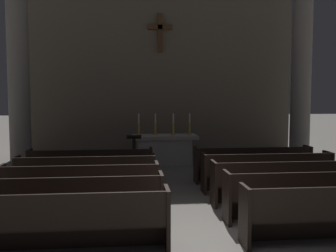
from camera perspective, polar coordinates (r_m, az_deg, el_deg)
The scene contains 19 objects.
ground_plane at distance 6.19m, azimuth 5.64°, elevation -17.52°, with size 80.00×80.00×0.00m, color gray.
pew_left_row_1 at distance 5.96m, azimuth -15.57°, elevation -13.65°, with size 3.16×0.50×0.95m.
pew_left_row_2 at distance 6.99m, azimuth -14.02°, elevation -10.88°, with size 3.16×0.50×0.95m.
pew_left_row_3 at distance 8.04m, azimuth -12.89°, elevation -8.82°, with size 3.16×0.50×0.95m.
pew_left_row_4 at distance 9.09m, azimuth -12.03°, elevation -7.24°, with size 3.16×0.50×0.95m.
pew_left_row_5 at distance 10.16m, azimuth -11.36°, elevation -5.99°, with size 3.16×0.50×0.95m.
pew_right_row_2 at distance 7.66m, azimuth 20.25°, elevation -9.66°, with size 3.16×0.50×0.95m.
pew_right_row_3 at distance 8.63m, azimuth 17.06°, elevation -7.99°, with size 3.16×0.50×0.95m.
pew_right_row_4 at distance 9.62m, azimuth 14.54°, elevation -6.64°, with size 3.16×0.50×0.95m.
pew_right_row_5 at distance 10.63m, azimuth 12.50°, elevation -5.53°, with size 3.16×0.50×0.95m.
column_left_second at distance 12.93m, azimuth -21.42°, elevation 9.70°, with size 0.99×0.99×7.27m.
column_right_second at distance 13.72m, azimuth 19.26°, elevation 9.44°, with size 0.99×0.99×7.27m.
altar at distance 12.83m, azimuth -0.54°, elevation -3.44°, with size 2.20×0.90×1.01m.
candlestick_outer_left at distance 12.70m, azimuth -4.36°, elevation -0.32°, with size 0.16×0.16×0.72m.
candlestick_inner_left at distance 12.73m, azimuth -1.88°, elevation -0.30°, with size 0.16×0.16×0.72m.
candlestick_inner_right at distance 12.78m, azimuth 0.80°, elevation -0.28°, with size 0.16×0.16×0.72m.
candlestick_outer_right at distance 12.85m, azimuth 3.24°, elevation -0.26°, with size 0.16×0.16×0.72m.
apse_with_cross at distance 14.84m, azimuth -1.27°, elevation 11.94°, with size 10.22×0.42×8.44m.
lectern at distance 11.59m, azimuth -5.09°, elevation -4.25°, with size 0.44×0.36×1.15m.
Camera 1 is at (-1.14, -5.62, 2.33)m, focal length 40.95 mm.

